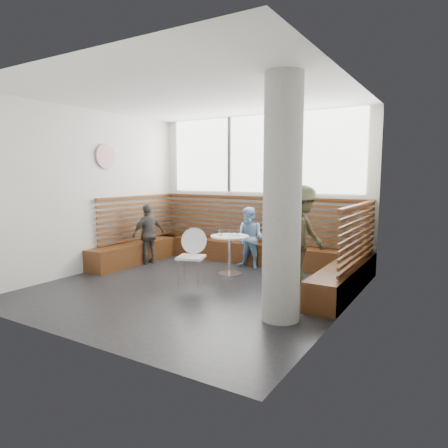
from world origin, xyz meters
The scene contains 15 objects.
room centered at (0.00, 0.00, 1.60)m, with size 5.00×5.00×3.20m.
booth centered at (0.00, 1.77, 0.41)m, with size 5.00×2.50×1.44m.
concrete_column centered at (1.85, -0.60, 1.60)m, with size 0.50×0.50×3.20m, color gray.
wall_art centered at (-2.46, 0.40, 2.30)m, with size 0.50×0.50×0.03m, color white.
cafe_table centered at (0.04, 1.14, 0.55)m, with size 0.74×0.74×0.76m.
cafe_chair centered at (-0.20, 0.27, 0.57)m, with size 0.47×0.46×0.98m.
adult_man centered at (1.44, 1.21, 0.87)m, with size 1.13×0.65×1.75m, color #3D3F2A.
child_back centered at (0.13, 1.81, 0.63)m, with size 0.62×0.48×1.27m, color #86B9E9.
child_left centered at (-1.95, 1.06, 0.65)m, with size 0.76×0.32×1.30m, color #45413E.
plate_near centered at (-0.09, 1.20, 0.77)m, with size 0.20×0.20×0.01m, color white.
plate_far centered at (0.17, 1.27, 0.77)m, with size 0.20×0.20×0.01m, color white.
glass_left centered at (-0.14, 1.10, 0.82)m, with size 0.08×0.08×0.12m, color white.
glass_mid centered at (0.12, 1.07, 0.82)m, with size 0.08×0.08×0.12m, color white.
glass_right centered at (0.21, 1.19, 0.82)m, with size 0.07×0.07×0.11m, color white.
menu_card centered at (0.05, 0.97, 0.76)m, with size 0.20×0.14×0.00m, color #A5C64C.
Camera 1 is at (3.88, -5.40, 1.93)m, focal length 32.00 mm.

